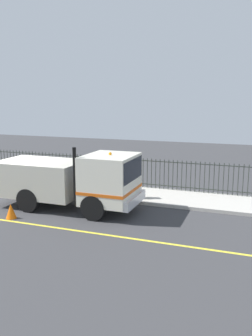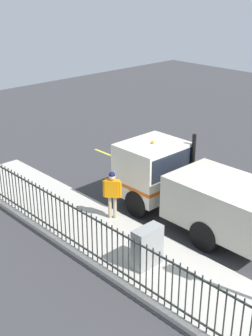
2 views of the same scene
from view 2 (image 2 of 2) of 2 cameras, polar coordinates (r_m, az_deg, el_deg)
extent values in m
plane|color=#38383A|center=(14.49, 15.04, -9.76)|extent=(48.08, 48.08, 0.00)
cube|color=#B7B2A8|center=(12.53, 8.01, -14.48)|extent=(2.65, 21.85, 0.14)
cube|color=silver|center=(15.97, 3.30, -0.06)|extent=(2.21, 1.87, 1.86)
cube|color=black|center=(15.82, 3.34, 1.30)|extent=(2.03, 1.90, 0.82)
cube|color=beige|center=(14.30, 12.46, -4.43)|extent=(2.21, 3.50, 1.43)
cube|color=silver|center=(16.94, 0.77, -1.51)|extent=(2.10, 0.20, 0.36)
cube|color=#DB5914|center=(16.14, 3.27, -1.40)|extent=(2.23, 1.89, 0.12)
cylinder|color=black|center=(15.55, 1.47, -4.47)|extent=(0.30, 0.96, 0.96)
cylinder|color=black|center=(16.86, 6.23, -2.34)|extent=(0.30, 0.96, 0.96)
cylinder|color=black|center=(13.93, 9.87, -8.35)|extent=(0.30, 0.96, 0.96)
cylinder|color=black|center=(15.37, 14.35, -5.60)|extent=(0.30, 0.96, 0.96)
sphere|color=orange|center=(15.62, 3.39, 3.24)|extent=(0.12, 0.12, 0.12)
cylinder|color=black|center=(15.96, 8.37, 0.42)|extent=(0.14, 0.14, 2.23)
cube|color=orange|center=(14.88, -1.75, -2.57)|extent=(0.46, 0.50, 0.59)
sphere|color=beige|center=(14.71, -1.77, -1.14)|extent=(0.22, 0.22, 0.22)
sphere|color=#14193F|center=(14.68, -1.77, -0.86)|extent=(0.21, 0.21, 0.21)
cylinder|color=tan|center=(15.21, -2.03, -4.91)|extent=(0.12, 0.12, 0.80)
cylinder|color=tan|center=(15.18, -1.40, -4.95)|extent=(0.12, 0.12, 0.80)
cylinder|color=orange|center=(14.94, -2.76, -2.61)|extent=(0.09, 0.09, 0.56)
cylinder|color=orange|center=(14.86, -0.73, -2.73)|extent=(0.09, 0.09, 0.56)
cylinder|color=#2D332D|center=(16.82, -15.44, -1.66)|extent=(0.04, 0.04, 1.46)
cylinder|color=#2D332D|center=(16.65, -15.08, -1.89)|extent=(0.04, 0.04, 1.46)
cylinder|color=#2D332D|center=(16.47, -14.72, -2.12)|extent=(0.04, 0.04, 1.46)
cylinder|color=#2D332D|center=(16.30, -14.35, -2.35)|extent=(0.04, 0.04, 1.46)
cylinder|color=#2D332D|center=(16.13, -13.97, -2.59)|extent=(0.04, 0.04, 1.46)
cylinder|color=#2D332D|center=(15.96, -13.58, -2.84)|extent=(0.04, 0.04, 1.46)
cylinder|color=#2D332D|center=(15.79, -13.18, -3.09)|extent=(0.04, 0.04, 1.46)
cylinder|color=#2D332D|center=(15.62, -12.78, -3.34)|extent=(0.04, 0.04, 1.46)
cylinder|color=#2D332D|center=(15.45, -12.36, -3.60)|extent=(0.04, 0.04, 1.46)
cylinder|color=#2D332D|center=(15.29, -11.94, -3.87)|extent=(0.04, 0.04, 1.46)
cylinder|color=#2D332D|center=(15.12, -11.51, -4.14)|extent=(0.04, 0.04, 1.46)
cylinder|color=#2D332D|center=(14.96, -11.07, -4.42)|extent=(0.04, 0.04, 1.46)
cylinder|color=#2D332D|center=(14.79, -10.61, -4.70)|extent=(0.04, 0.04, 1.46)
cylinder|color=#2D332D|center=(14.63, -10.15, -4.99)|extent=(0.04, 0.04, 1.46)
cylinder|color=#2D332D|center=(14.47, -9.68, -5.29)|extent=(0.04, 0.04, 1.46)
cylinder|color=#2D332D|center=(14.31, -9.19, -5.59)|extent=(0.04, 0.04, 1.46)
cylinder|color=#2D332D|center=(14.16, -8.70, -5.90)|extent=(0.04, 0.04, 1.46)
cylinder|color=#2D332D|center=(14.00, -8.19, -6.21)|extent=(0.04, 0.04, 1.46)
cylinder|color=#2D332D|center=(13.85, -7.67, -6.53)|extent=(0.04, 0.04, 1.46)
cylinder|color=#2D332D|center=(13.70, -7.14, -6.86)|extent=(0.04, 0.04, 1.46)
cylinder|color=#2D332D|center=(13.54, -6.59, -7.19)|extent=(0.04, 0.04, 1.46)
cylinder|color=#2D332D|center=(13.40, -6.04, -7.53)|extent=(0.04, 0.04, 1.46)
cylinder|color=#2D332D|center=(13.25, -5.46, -7.88)|extent=(0.04, 0.04, 1.46)
cylinder|color=#2D332D|center=(13.10, -4.88, -8.24)|extent=(0.04, 0.04, 1.46)
cylinder|color=#2D332D|center=(12.96, -4.28, -8.60)|extent=(0.04, 0.04, 1.46)
cylinder|color=#2D332D|center=(12.82, -3.67, -8.97)|extent=(0.04, 0.04, 1.46)
cylinder|color=#2D332D|center=(12.68, -3.04, -9.34)|extent=(0.04, 0.04, 1.46)
cylinder|color=#2D332D|center=(12.54, -2.40, -9.73)|extent=(0.04, 0.04, 1.46)
cylinder|color=#2D332D|center=(12.40, -1.74, -10.12)|extent=(0.04, 0.04, 1.46)
cylinder|color=#2D332D|center=(12.27, -1.06, -10.51)|extent=(0.04, 0.04, 1.46)
cylinder|color=#2D332D|center=(12.14, -0.37, -10.92)|extent=(0.04, 0.04, 1.46)
cylinder|color=#2D332D|center=(12.01, 0.34, -11.33)|extent=(0.04, 0.04, 1.46)
cylinder|color=#2D332D|center=(11.88, 1.07, -11.75)|extent=(0.04, 0.04, 1.46)
cylinder|color=#2D332D|center=(11.76, 1.81, -12.18)|extent=(0.04, 0.04, 1.46)
cylinder|color=#2D332D|center=(11.64, 2.57, -12.61)|extent=(0.04, 0.04, 1.46)
cylinder|color=#2D332D|center=(11.52, 3.35, -13.05)|extent=(0.04, 0.04, 1.46)
cylinder|color=#2D332D|center=(11.41, 4.15, -13.50)|extent=(0.04, 0.04, 1.46)
cylinder|color=#2D332D|center=(11.29, 4.97, -13.95)|extent=(0.04, 0.04, 1.46)
cylinder|color=#2D332D|center=(11.18, 5.81, -14.41)|extent=(0.04, 0.04, 1.46)
cylinder|color=#2D332D|center=(11.08, 6.67, -14.87)|extent=(0.04, 0.04, 1.46)
cylinder|color=#2D332D|center=(10.97, 7.55, -15.34)|extent=(0.04, 0.04, 1.46)
cylinder|color=#2D332D|center=(10.87, 8.45, -15.82)|extent=(0.04, 0.04, 1.46)
cylinder|color=#2D332D|center=(10.77, 9.37, -16.30)|extent=(0.04, 0.04, 1.46)
cylinder|color=#2D332D|center=(10.68, 10.31, -16.79)|extent=(0.04, 0.04, 1.46)
cylinder|color=#2D332D|center=(10.59, 11.27, -17.27)|extent=(0.04, 0.04, 1.46)
cylinder|color=#2D332D|center=(10.50, 12.25, -17.77)|extent=(0.04, 0.04, 1.46)
cylinder|color=#2D332D|center=(10.42, 13.26, -18.26)|extent=(0.04, 0.04, 1.46)
cylinder|color=#2D332D|center=(10.34, 14.28, -18.76)|extent=(0.04, 0.04, 1.46)
cylinder|color=#2D332D|center=(10.27, 15.33, -19.26)|extent=(0.04, 0.04, 1.46)
cube|color=#2D332D|center=(10.99, 4.66, -11.15)|extent=(0.04, 18.57, 0.04)
cube|color=#2D332D|center=(11.69, 4.47, -15.91)|extent=(0.04, 18.57, 0.04)
cube|color=gray|center=(12.75, 2.68, -9.87)|extent=(0.90, 0.42, 1.19)
camera|label=1|loc=(27.79, 13.61, 15.74)|focal=37.53mm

